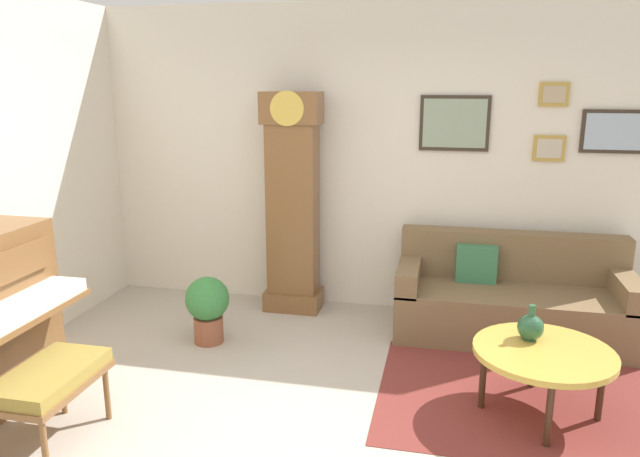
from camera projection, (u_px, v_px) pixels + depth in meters
ground_plane at (310, 451)px, 3.55m from camera, size 6.40×6.00×0.10m
wall_back at (371, 159)px, 5.47m from camera, size 5.30×0.13×2.80m
area_rug at (535, 401)px, 4.00m from camera, size 2.10×1.50×0.01m
piano_bench at (50, 381)px, 3.45m from camera, size 0.42×0.70×0.48m
grandfather_clock at (293, 209)px, 5.44m from camera, size 0.52×0.34×2.03m
couch at (511, 299)px, 5.01m from camera, size 1.90×0.80×0.84m
coffee_table at (544, 354)px, 3.75m from camera, size 0.88×0.88×0.45m
green_jug at (531, 327)px, 3.87m from camera, size 0.17×0.17×0.24m
potted_plant at (208, 305)px, 4.85m from camera, size 0.36×0.36×0.56m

